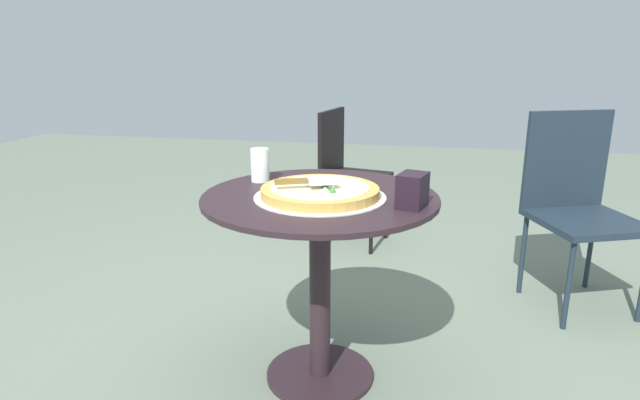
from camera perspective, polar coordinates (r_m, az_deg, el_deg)
ground_plane at (r=2.15m, az=-0.00°, el=-18.05°), size 10.00×10.00×0.00m
patio_table at (r=1.91m, az=-0.00°, el=-4.95°), size 0.82×0.82×0.71m
pizza_on_tray at (r=1.82m, az=0.00°, el=0.83°), size 0.45×0.45×0.05m
pizza_server at (r=1.79m, az=-1.47°, el=1.96°), size 0.12×0.21×0.02m
drinking_cup at (r=2.04m, az=-6.35°, el=3.70°), size 0.07×0.07×0.12m
napkin_dispenser at (r=1.72m, az=9.73°, el=1.01°), size 0.12×0.11×0.11m
patio_chair_near at (r=3.35m, az=2.79°, el=3.54°), size 0.44×0.44×0.83m
patio_chair_far at (r=2.81m, az=25.50°, el=0.19°), size 0.56×0.56×0.91m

